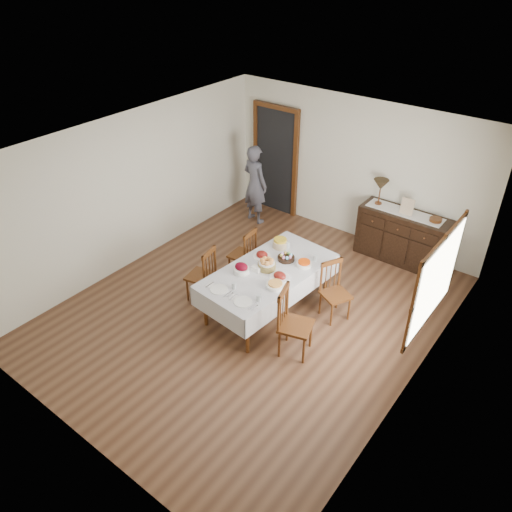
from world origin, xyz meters
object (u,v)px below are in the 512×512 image
Objects in this scene: chair_left_far at (244,253)px; chair_right_near at (292,322)px; person at (255,182)px; chair_left_near at (203,274)px; dining_table at (268,275)px; sideboard at (402,237)px; chair_right_far at (334,290)px; table_lamp at (381,185)px.

chair_right_near is at bearing 54.24° from chair_left_far.
person reaches higher than chair_left_far.
chair_left_near is at bearing 119.50° from person.
dining_table is 2.46× the size of chair_left_far.
sideboard is 0.92× the size of person.
chair_right_near reaches higher than chair_right_far.
chair_right_near is 0.67× the size of sideboard.
chair_left_far is (-0.83, 0.47, -0.18)m from dining_table.
chair_left_near is at bearing 142.41° from chair_right_far.
dining_table is 2.16× the size of chair_right_near.
sideboard reaches higher than chair_left_far.
person is at bearing -170.88° from chair_left_near.
sideboard is at bearing 135.06° from chair_left_near.
person is (-1.88, 2.12, 0.20)m from dining_table.
chair_right_near reaches higher than chair_left_near.
chair_left_near is 1.02× the size of chair_right_far.
dining_table is at bearing -111.79° from sideboard.
person is (-2.74, 1.64, 0.37)m from chair_right_far.
chair_right_far is 0.55× the size of person.
dining_table is at bearing 56.68° from chair_left_far.
person is at bearing -171.87° from sideboard.
person reaches higher than chair_left_near.
table_lamp is (-0.53, 0.02, 0.81)m from sideboard.
person is (-0.93, 2.52, 0.36)m from chair_left_near.
chair_left_far is (0.12, 0.87, -0.02)m from chair_left_near.
sideboard is (0.22, 3.07, -0.05)m from chair_right_near.
chair_right_far is (1.69, 0.01, 0.01)m from chair_left_far.
chair_right_far is (1.80, 0.88, -0.01)m from chair_left_near.
chair_left_near is at bearing 69.22° from chair_right_near.
dining_table is 1.32× the size of person.
chair_left_near is 0.88m from chair_left_far.
chair_left_near is 0.61× the size of sideboard.
sideboard is 0.97m from table_lamp.
chair_left_far is 0.58× the size of sideboard.
table_lamp is at bearing -10.63° from chair_right_near.
chair_left_near is at bearing -115.87° from table_lamp.
person is at bearing 28.84° from chair_right_near.
chair_left_near reaches higher than dining_table.
dining_table is 2.37× the size of chair_left_near.
chair_left_far is 0.98× the size of chair_right_far.
person is at bearing -151.77° from chair_left_far.
sideboard reaches higher than dining_table.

